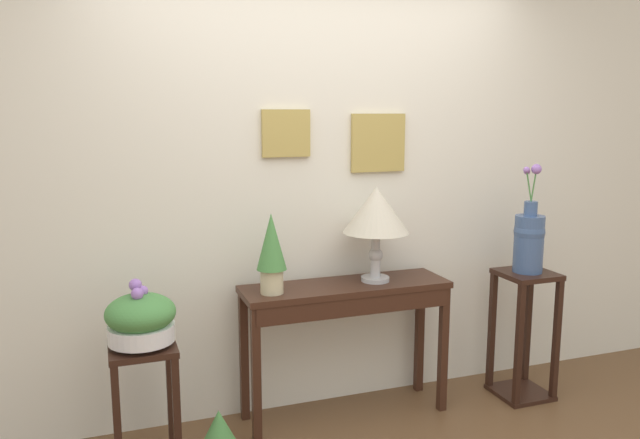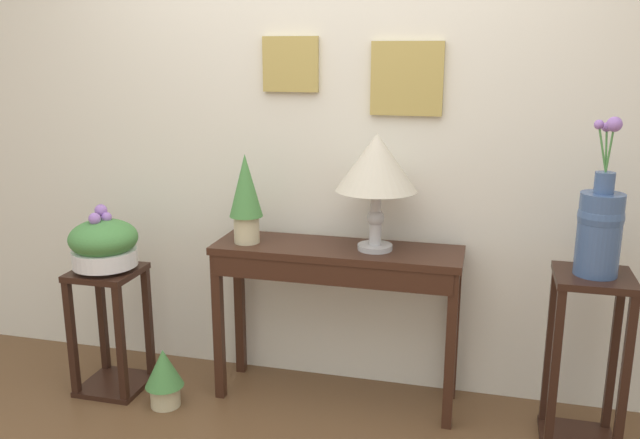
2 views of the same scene
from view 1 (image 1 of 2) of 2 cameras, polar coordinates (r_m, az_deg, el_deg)
name	(u,v)px [view 1 (image 1 of 2)]	position (r m, az deg, el deg)	size (l,w,h in m)	color
back_wall_with_art	(314,171)	(3.62, -0.55, 4.46)	(9.00, 0.13, 2.80)	silver
console_table	(347,307)	(3.54, 2.46, -7.95)	(1.18, 0.35, 0.79)	#381E14
table_lamp	(376,213)	(3.51, 5.14, 0.64)	(0.37, 0.37, 0.54)	#B7B7BC
potted_plant_on_console	(271,250)	(3.30, -4.44, -2.76)	(0.16, 0.16, 0.43)	beige
pedestal_stand_left	(145,408)	(3.28, -15.62, -16.17)	(0.31, 0.31, 0.64)	black
planter_bowl_wide_left	(141,318)	(3.11, -16.01, -8.65)	(0.33, 0.33, 0.32)	silver
pedestal_stand_right	(523,334)	(4.08, 18.03, -9.92)	(0.31, 0.31, 0.79)	black
flower_vase_tall_right	(529,237)	(3.92, 18.51, -1.53)	(0.18, 0.18, 0.65)	#3D5684
potted_plant_floor	(219,435)	(3.30, -9.17, -18.84)	(0.19, 0.19, 0.30)	beige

